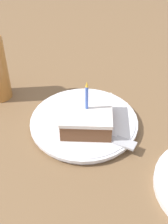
# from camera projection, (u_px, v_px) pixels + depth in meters

# --- Properties ---
(ground_plane) EXTENTS (2.40, 2.40, 0.04)m
(ground_plane) POSITION_uv_depth(u_px,v_px,m) (73.00, 128.00, 0.74)
(ground_plane) COLOR brown
(ground_plane) RESTS_ON ground
(plate) EXTENTS (0.25, 0.25, 0.02)m
(plate) POSITION_uv_depth(u_px,v_px,m) (84.00, 122.00, 0.71)
(plate) COLOR silver
(plate) RESTS_ON ground_plane
(cake_slice) EXTENTS (0.11, 0.11, 0.11)m
(cake_slice) POSITION_uv_depth(u_px,v_px,m) (87.00, 116.00, 0.68)
(cake_slice) COLOR brown
(cake_slice) RESTS_ON plate
(fork) EXTENTS (0.16, 0.09, 0.00)m
(fork) POSITION_uv_depth(u_px,v_px,m) (104.00, 135.00, 0.67)
(fork) COLOR #B2B2B7
(fork) RESTS_ON plate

